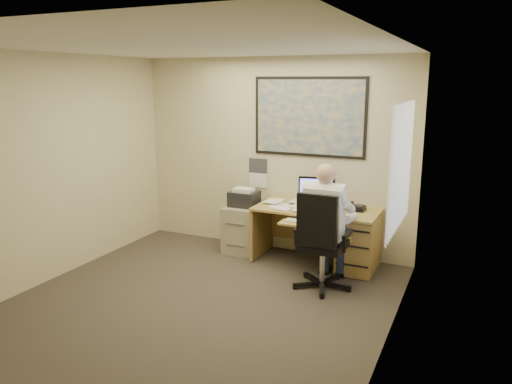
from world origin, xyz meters
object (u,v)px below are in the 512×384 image
at_px(office_chair, 321,261).
at_px(filing_cabinet, 244,224).
at_px(desk, 341,233).
at_px(person, 324,226).

bearing_deg(office_chair, filing_cabinet, 149.99).
bearing_deg(office_chair, desk, 90.38).
relative_size(desk, person, 1.09).
xyz_separation_m(desk, person, (-0.01, -0.72, 0.29)).
height_order(filing_cabinet, office_chair, office_chair).
xyz_separation_m(desk, filing_cabinet, (-1.39, 0.03, -0.05)).
xyz_separation_m(filing_cabinet, person, (1.39, -0.75, 0.34)).
bearing_deg(desk, filing_cabinet, 178.94).
relative_size(filing_cabinet, office_chair, 0.78).
height_order(desk, person, person).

